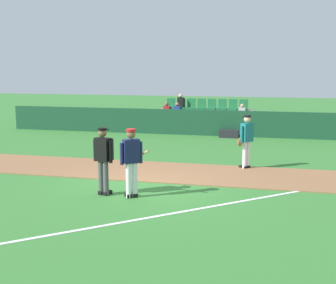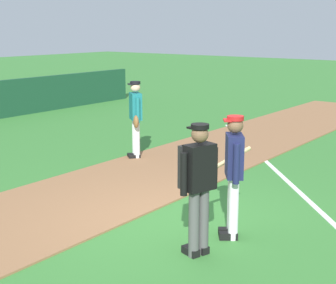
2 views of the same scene
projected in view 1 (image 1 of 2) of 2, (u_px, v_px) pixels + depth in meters
name	position (u px, v px, depth m)	size (l,w,h in m)	color
ground_plane	(139.00, 188.00, 12.46)	(80.00, 80.00, 0.00)	#387A33
infield_dirt_path	(158.00, 171.00, 14.37)	(28.00, 2.76, 0.03)	#936642
foul_line_chalk	(248.00, 200.00, 11.28)	(12.00, 0.10, 0.01)	white
dugout_fence	(200.00, 123.00, 22.04)	(20.00, 0.16, 1.24)	#19472D
stadium_bleachers	(205.00, 122.00, 23.45)	(5.00, 2.10, 1.90)	slate
batter_navy_jersey	(132.00, 160.00, 11.39)	(0.73, 0.70, 1.76)	white
umpire_home_plate	(103.00, 157.00, 11.63)	(0.57, 0.39, 1.76)	#4C4C4C
runner_teal_jersey	(246.00, 140.00, 14.67)	(0.52, 0.54, 1.76)	white
equipment_bag	(229.00, 134.00, 21.34)	(0.90, 0.36, 0.36)	#232328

